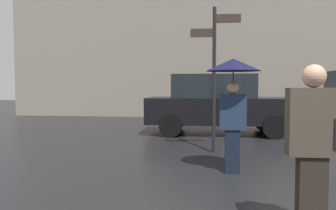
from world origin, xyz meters
TOP-DOWN VIEW (x-y plane):
  - pedestrian_with_umbrella at (0.11, 3.42)m, footprint 0.91×0.91m
  - pedestrian_with_bag at (0.69, 1.07)m, footprint 0.51×0.24m
  - parked_car_left at (0.04, 8.12)m, footprint 4.44×1.99m
  - street_signpost at (-0.16, 5.15)m, footprint 1.08×0.08m

SIDE VIEW (x-z plane):
  - parked_car_left at x=0.04m, z-range 0.03..1.84m
  - pedestrian_with_bag at x=0.69m, z-range 0.11..1.78m
  - pedestrian_with_umbrella at x=0.11m, z-range 0.54..2.45m
  - street_signpost at x=-0.16m, z-range 0.33..3.49m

